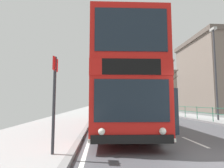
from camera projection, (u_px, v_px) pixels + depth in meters
ground at (219, 164)px, 4.39m from camera, size 15.80×140.00×0.20m
double_decker_bus_main at (118, 87)px, 10.76m from camera, size 3.16×10.99×4.57m
background_bus_far_lane at (140, 102)px, 29.59m from camera, size 2.76×10.28×3.02m
pedestrian_railing_far_kerb at (165, 108)px, 23.03m from camera, size 0.05×32.82×1.01m
bus_stop_sign_near at (54, 93)px, 4.98m from camera, size 0.08×0.44×2.57m
street_lamp_far_side at (215, 65)px, 14.74m from camera, size 0.28×0.60×7.33m
bare_tree_far_00 at (169, 86)px, 23.89m from camera, size 1.97×2.33×6.81m
bare_tree_far_01 at (148, 97)px, 38.34m from camera, size 2.88×1.85×5.55m
bare_tree_far_02 at (141, 94)px, 44.24m from camera, size 1.83×2.84×7.17m
background_building_00 at (177, 92)px, 48.54m from camera, size 9.43×15.93×8.69m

